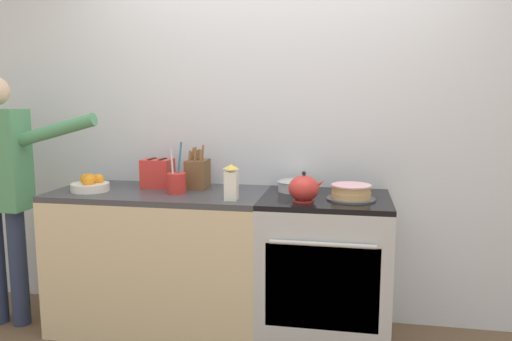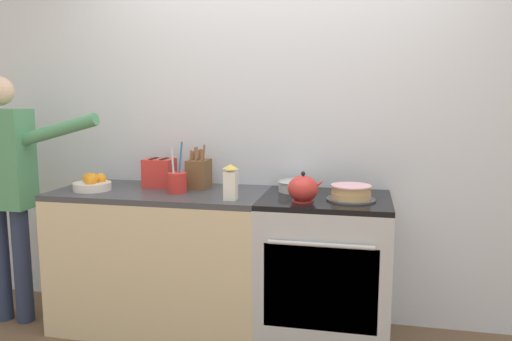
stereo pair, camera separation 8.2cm
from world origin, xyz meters
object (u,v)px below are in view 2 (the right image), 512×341
object	(u,v)px
fruit_bowl	(92,184)
tea_kettle	(303,189)
mixing_bowl	(296,186)
toaster	(159,173)
knife_block	(199,173)
milk_carton	(231,183)
utensil_crock	(177,182)
person_baker	(6,179)
layer_cake	(351,193)
stove_range	(324,270)

from	to	relation	value
fruit_bowl	tea_kettle	bearing A→B (deg)	-2.49
mixing_bowl	toaster	world-z (taller)	toaster
knife_block	milk_carton	distance (m)	0.44
knife_block	utensil_crock	bearing A→B (deg)	-112.92
tea_kettle	person_baker	distance (m)	1.90
mixing_bowl	milk_carton	distance (m)	0.47
milk_carton	person_baker	bearing A→B (deg)	178.16
knife_block	milk_carton	xyz separation A→B (m)	(0.30, -0.33, 0.00)
tea_kettle	layer_cake	bearing A→B (deg)	19.39
stove_range	milk_carton	distance (m)	0.78
mixing_bowl	tea_kettle	bearing A→B (deg)	-74.35
fruit_bowl	milk_carton	xyz separation A→B (m)	(0.93, -0.11, 0.06)
mixing_bowl	milk_carton	xyz separation A→B (m)	(-0.33, -0.33, 0.06)
toaster	person_baker	xyz separation A→B (m)	(-0.93, -0.26, -0.03)
stove_range	mixing_bowl	world-z (taller)	mixing_bowl
person_baker	mixing_bowl	bearing A→B (deg)	-1.29
toaster	knife_block	bearing A→B (deg)	3.68
mixing_bowl	utensil_crock	size ratio (longest dim) A/B	0.72
tea_kettle	utensil_crock	world-z (taller)	utensil_crock
mixing_bowl	utensil_crock	bearing A→B (deg)	-164.92
stove_range	utensil_crock	distance (m)	1.04
tea_kettle	toaster	xyz separation A→B (m)	(-0.97, 0.26, 0.02)
stove_range	toaster	distance (m)	1.22
tea_kettle	person_baker	xyz separation A→B (m)	(-1.90, -0.00, -0.01)
stove_range	layer_cake	world-z (taller)	layer_cake
tea_kettle	milk_carton	bearing A→B (deg)	-173.06
toaster	layer_cake	bearing A→B (deg)	-7.72
milk_carton	person_baker	xyz separation A→B (m)	(-1.50, 0.05, -0.04)
utensil_crock	person_baker	distance (m)	1.12
mixing_bowl	knife_block	world-z (taller)	knife_block
utensil_crock	fruit_bowl	xyz separation A→B (m)	(-0.55, -0.03, -0.03)
mixing_bowl	person_baker	distance (m)	1.85
knife_block	fruit_bowl	xyz separation A→B (m)	(-0.63, -0.22, -0.05)
mixing_bowl	person_baker	size ratio (longest dim) A/B	0.14
tea_kettle	mixing_bowl	size ratio (longest dim) A/B	0.93
layer_cake	knife_block	distance (m)	0.99
person_baker	utensil_crock	bearing A→B (deg)	-5.33
stove_range	knife_block	size ratio (longest dim) A/B	3.19
fruit_bowl	toaster	size ratio (longest dim) A/B	1.17
toaster	milk_carton	distance (m)	0.64
milk_carton	stove_range	bearing A→B (deg)	19.89
utensil_crock	toaster	world-z (taller)	utensil_crock
knife_block	layer_cake	bearing A→B (deg)	-10.75
person_baker	tea_kettle	bearing A→B (deg)	-10.09
stove_range	knife_block	xyz separation A→B (m)	(-0.82, 0.14, 0.54)
stove_range	tea_kettle	bearing A→B (deg)	-129.66
layer_cake	mixing_bowl	bearing A→B (deg)	150.70
mixing_bowl	fruit_bowl	bearing A→B (deg)	-169.86
stove_range	layer_cake	distance (m)	0.51
layer_cake	mixing_bowl	xyz separation A→B (m)	(-0.34, 0.19, -0.01)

